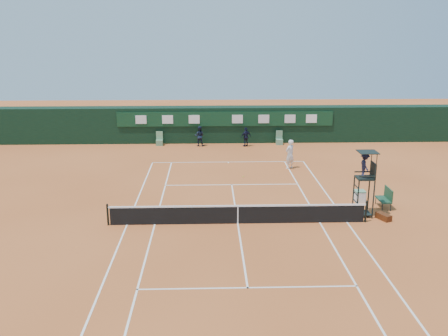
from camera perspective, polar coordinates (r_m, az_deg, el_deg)
The scene contains 14 objects.
ground at distance 24.96m, azimuth 1.58°, elevation -6.36°, with size 90.00×90.00×0.00m, color #C9642F.
court_lines at distance 24.96m, azimuth 1.58°, elevation -6.35°, with size 11.05×23.85×0.01m.
tennis_net at distance 24.78m, azimuth 1.59°, elevation -5.27°, with size 12.90×0.10×1.10m.
back_wall at distance 42.59m, azimuth 0.13°, elevation 5.02°, with size 40.00×1.65×3.00m.
linesman_chair_left at distance 41.78m, azimuth -7.39°, elevation 3.02°, with size 0.55×0.50×1.15m.
linesman_chair_right at distance 42.00m, azimuth 6.34°, elevation 3.12°, with size 0.55×0.50×1.15m.
umpire_chair at distance 26.19m, azimuth 15.83°, elevation -0.23°, with size 0.96×0.95×3.42m.
player_bench at distance 28.31m, azimuth 17.99°, elevation -3.17°, with size 0.55×1.20×1.10m.
tennis_bag at distance 26.66m, azimuth 17.77°, elevation -5.32°, with size 0.37×0.84×0.31m, color black.
cooler at distance 28.94m, azimuth 15.24°, elevation -3.10°, with size 0.57×0.57×0.65m.
tennis_ball at distance 32.56m, azimuth 2.22°, elevation -0.99°, with size 0.08×0.08×0.08m, color #C1E234.
player at distance 34.65m, azimuth 7.53°, elevation 1.58°, with size 0.74×0.49×2.03m, color white.
ball_kid_left at distance 41.15m, azimuth -2.83°, elevation 3.67°, with size 0.81×0.63×1.66m, color black.
ball_kid_right at distance 41.02m, azimuth 2.53°, elevation 3.57°, with size 0.93×0.39×1.58m, color black.
Camera 1 is at (-1.41, -23.10, 9.34)m, focal length 40.00 mm.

